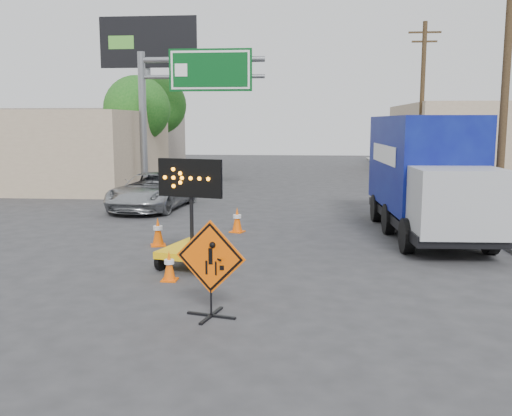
# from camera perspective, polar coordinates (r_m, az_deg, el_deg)

# --- Properties ---
(ground) EXTENTS (100.00, 100.00, 0.00)m
(ground) POSITION_cam_1_polar(r_m,az_deg,el_deg) (10.38, -4.18, -10.89)
(ground) COLOR #2D2D30
(ground) RESTS_ON ground
(curb_right) EXTENTS (0.40, 60.00, 0.12)m
(curb_right) POSITION_cam_1_polar(r_m,az_deg,el_deg) (25.49, 17.85, 0.54)
(curb_right) COLOR gray
(curb_right) RESTS_ON ground
(sidewalk_right) EXTENTS (4.00, 60.00, 0.15)m
(sidewalk_right) POSITION_cam_1_polar(r_m,az_deg,el_deg) (26.09, 22.78, 0.49)
(sidewalk_right) COLOR gray
(sidewalk_right) RESTS_ON ground
(storefront_left_near) EXTENTS (14.00, 10.00, 4.00)m
(storefront_left_near) POSITION_cam_1_polar(r_m,az_deg,el_deg) (33.55, -22.60, 5.48)
(storefront_left_near) COLOR tan
(storefront_left_near) RESTS_ON ground
(storefront_left_far) EXTENTS (12.00, 10.00, 4.40)m
(storefront_left_far) POSITION_cam_1_polar(r_m,az_deg,el_deg) (46.72, -15.68, 6.77)
(storefront_left_far) COLOR #A49688
(storefront_left_far) RESTS_ON ground
(building_right_far) EXTENTS (10.00, 14.00, 4.60)m
(building_right_far) POSITION_cam_1_polar(r_m,az_deg,el_deg) (41.26, 21.42, 6.43)
(building_right_far) COLOR tan
(building_right_far) RESTS_ON ground
(highway_gantry) EXTENTS (6.18, 0.38, 6.90)m
(highway_gantry) POSITION_cam_1_polar(r_m,az_deg,el_deg) (28.30, -7.26, 11.82)
(highway_gantry) COLOR slate
(highway_gantry) RESTS_ON ground
(billboard) EXTENTS (6.10, 0.54, 9.85)m
(billboard) POSITION_cam_1_polar(r_m,az_deg,el_deg) (37.10, -10.70, 14.51)
(billboard) COLOR slate
(billboard) RESTS_ON ground
(utility_pole_near) EXTENTS (1.80, 0.26, 9.00)m
(utility_pole_near) POSITION_cam_1_polar(r_m,az_deg,el_deg) (20.68, 23.68, 11.31)
(utility_pole_near) COLOR #45311D
(utility_pole_near) RESTS_ON ground
(utility_pole_far) EXTENTS (1.80, 0.26, 9.00)m
(utility_pole_far) POSITION_cam_1_polar(r_m,az_deg,el_deg) (34.26, 16.26, 10.34)
(utility_pole_far) COLOR #45311D
(utility_pole_far) RESTS_ON ground
(tree_left_near) EXTENTS (3.71, 3.71, 6.03)m
(tree_left_near) POSITION_cam_1_polar(r_m,az_deg,el_deg) (33.09, -11.81, 9.67)
(tree_left_near) COLOR #45311D
(tree_left_near) RESTS_ON ground
(tree_left_far) EXTENTS (4.10, 4.10, 6.66)m
(tree_left_far) POSITION_cam_1_polar(r_m,az_deg,el_deg) (41.06, -9.88, 10.09)
(tree_left_far) COLOR #45311D
(tree_left_far) RESTS_ON ground
(construction_sign) EXTENTS (1.29, 0.93, 1.76)m
(construction_sign) POSITION_cam_1_polar(r_m,az_deg,el_deg) (10.17, -4.55, -5.84)
(construction_sign) COLOR black
(construction_sign) RESTS_ON ground
(arrow_board) EXTENTS (1.61, 2.05, 2.60)m
(arrow_board) POSITION_cam_1_polar(r_m,az_deg,el_deg) (13.86, -6.41, -3.38)
(arrow_board) COLOR yellow
(arrow_board) RESTS_ON ground
(pickup_truck) EXTENTS (2.84, 5.38, 1.44)m
(pickup_truck) POSITION_cam_1_polar(r_m,az_deg,el_deg) (23.11, -10.30, 1.68)
(pickup_truck) COLOR #9EA1A5
(pickup_truck) RESTS_ON ground
(box_truck) EXTENTS (2.74, 7.75, 3.64)m
(box_truck) POSITION_cam_1_polar(r_m,az_deg,el_deg) (18.21, 16.63, 2.55)
(box_truck) COLOR black
(box_truck) RESTS_ON ground
(cone_a) EXTENTS (0.34, 0.34, 0.67)m
(cone_a) POSITION_cam_1_polar(r_m,az_deg,el_deg) (12.70, -8.67, -5.73)
(cone_a) COLOR #FB5A05
(cone_a) RESTS_ON ground
(cone_b) EXTENTS (0.52, 0.52, 0.81)m
(cone_b) POSITION_cam_1_polar(r_m,az_deg,el_deg) (16.25, -9.78, -2.35)
(cone_b) COLOR #FB5A05
(cone_b) RESTS_ON ground
(cone_c) EXTENTS (0.51, 0.51, 0.80)m
(cone_c) POSITION_cam_1_polar(r_m,az_deg,el_deg) (17.99, -1.90, -1.18)
(cone_c) COLOR #FB5A05
(cone_c) RESTS_ON ground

